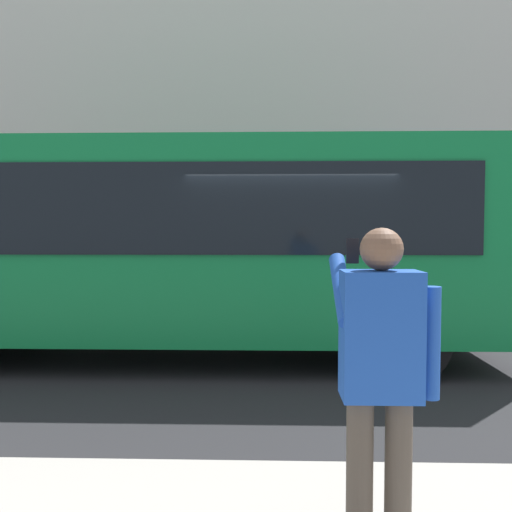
# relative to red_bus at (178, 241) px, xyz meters

# --- Properties ---
(ground_plane) EXTENTS (60.00, 60.00, 0.00)m
(ground_plane) POSITION_rel_red_bus_xyz_m (-1.58, 0.17, -1.68)
(ground_plane) COLOR #232326
(building_facade_far) EXTENTS (28.00, 1.55, 12.00)m
(building_facade_far) POSITION_rel_red_bus_xyz_m (-1.59, -6.63, 4.30)
(building_facade_far) COLOR beige
(building_facade_far) RESTS_ON ground_plane
(red_bus) EXTENTS (9.05, 2.54, 3.08)m
(red_bus) POSITION_rel_red_bus_xyz_m (0.00, 0.00, 0.00)
(red_bus) COLOR #0F7238
(red_bus) RESTS_ON ground_plane
(pedestrian_photographer) EXTENTS (0.53, 0.52, 1.70)m
(pedestrian_photographer) POSITION_rel_red_bus_xyz_m (-1.90, 4.73, -0.54)
(pedestrian_photographer) COLOR #4C4238
(pedestrian_photographer) RESTS_ON sidewalk_curb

